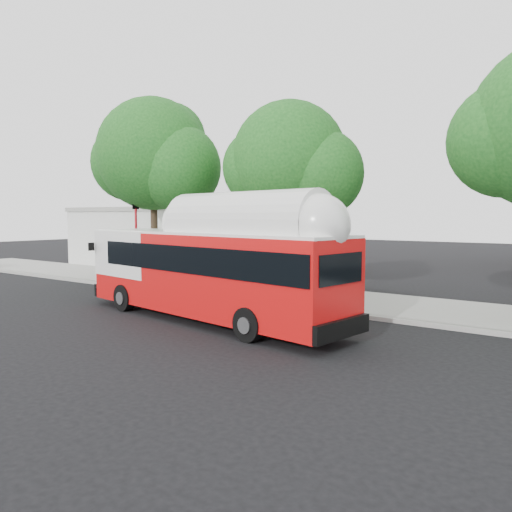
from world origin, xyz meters
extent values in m
plane|color=black|center=(0.00, 0.00, 0.00)|extent=(120.00, 120.00, 0.00)
cube|color=gray|center=(0.00, 6.50, 0.07)|extent=(60.00, 5.00, 0.15)
cube|color=gray|center=(0.00, 3.90, 0.07)|extent=(60.00, 0.30, 0.15)
cube|color=maroon|center=(-3.00, 3.90, 0.08)|extent=(10.00, 0.32, 0.16)
cylinder|color=#2D2116|center=(-9.00, 5.50, 3.04)|extent=(0.36, 0.36, 6.08)
sphere|color=#154A17|center=(-9.00, 5.50, 6.84)|extent=(5.80, 5.80, 5.80)
sphere|color=#154A17|center=(-7.41, 5.70, 6.08)|extent=(4.35, 4.35, 4.35)
cylinder|color=#2D2116|center=(-1.00, 6.00, 2.72)|extent=(0.36, 0.36, 5.44)
sphere|color=#154A17|center=(-1.00, 6.00, 6.12)|extent=(5.00, 5.00, 5.00)
sphere|color=#154A17|center=(0.38, 6.20, 5.44)|extent=(3.75, 3.75, 3.75)
cube|color=silver|center=(-14.00, 14.00, 2.00)|extent=(16.00, 10.00, 4.00)
cube|color=gray|center=(-14.00, 14.00, 4.10)|extent=(16.20, 10.20, 0.30)
cube|color=red|center=(-0.84, 0.38, 1.67)|extent=(11.40, 4.05, 2.70)
cube|color=black|center=(-0.38, 0.31, 2.23)|extent=(10.30, 3.94, 0.88)
cube|color=white|center=(-0.84, 0.38, 3.06)|extent=(11.39, 3.98, 0.09)
cube|color=white|center=(1.00, 0.11, 3.30)|extent=(6.16, 2.72, 0.51)
cube|color=black|center=(-6.86, 1.29, 0.47)|extent=(0.98, 1.77, 0.06)
imported|color=navy|center=(-6.86, 1.29, 0.91)|extent=(0.79, 1.66, 0.84)
cylinder|color=red|center=(-9.22, 4.47, 2.01)|extent=(0.12, 0.12, 4.01)
cube|color=black|center=(-9.22, 4.47, 4.11)|extent=(0.05, 0.40, 0.25)
camera|label=1|loc=(10.62, -12.60, 3.66)|focal=35.00mm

